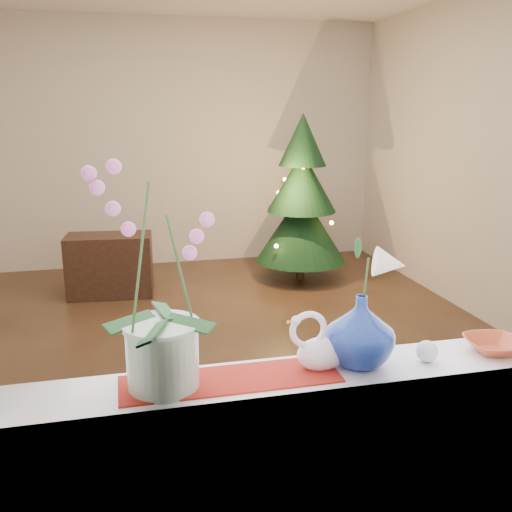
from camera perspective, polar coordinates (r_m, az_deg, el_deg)
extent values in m
plane|color=#322014|center=(4.42, -3.44, -8.83)|extent=(5.00, 5.00, 0.00)
cube|color=beige|center=(6.55, -7.54, 10.95)|extent=(4.50, 0.10, 2.70)
cube|color=beige|center=(1.70, 10.86, 0.37)|extent=(4.50, 0.10, 2.70)
cube|color=beige|center=(4.98, 23.06, 8.78)|extent=(0.10, 5.00, 2.70)
cube|color=white|center=(2.14, 9.11, -23.68)|extent=(2.20, 0.08, 0.88)
cube|color=white|center=(1.96, 8.65, -11.52)|extent=(2.20, 0.26, 0.04)
cube|color=maroon|center=(1.86, -2.53, -12.21)|extent=(0.70, 0.20, 0.01)
imported|color=navy|center=(1.93, 10.40, -6.85)|extent=(0.31, 0.31, 0.28)
sphere|color=silver|center=(2.05, 16.72, -9.12)|extent=(0.09, 0.09, 0.07)
imported|color=#A83F21|center=(2.21, 22.66, -8.34)|extent=(0.18, 0.18, 0.04)
cube|color=black|center=(5.62, -14.39, -0.90)|extent=(0.82, 0.47, 0.59)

